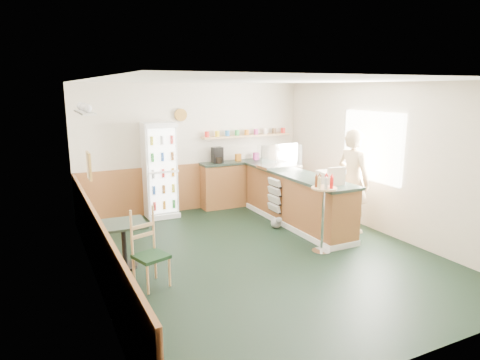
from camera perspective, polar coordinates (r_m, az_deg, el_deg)
ground at (r=6.92m, az=2.88°, el=-9.87°), size 6.00×6.00×0.00m
room_envelope at (r=7.05m, az=-1.50°, el=3.42°), size 5.04×6.02×2.72m
service_counter at (r=8.32m, az=7.46°, el=-2.80°), size 0.68×3.01×1.01m
back_counter at (r=9.67m, az=1.02°, el=-0.04°), size 2.24×0.42×1.69m
drinks_fridge at (r=8.80m, az=-10.62°, el=1.28°), size 0.64×0.54×1.93m
display_case at (r=8.68m, az=5.29°, el=3.17°), size 0.83×0.43×0.47m
cash_register at (r=7.38m, az=11.91°, el=0.34°), size 0.41×0.43×0.21m
shopkeeper at (r=8.02m, az=14.82°, el=-0.11°), size 0.55×0.69×1.89m
condiment_stand at (r=6.88m, az=11.08°, el=-2.99°), size 0.40×0.40×1.25m
newspaper_rack at (r=8.29m, az=4.59°, el=-2.08°), size 0.09×0.41×0.66m
cafe_table at (r=6.49m, az=-15.24°, el=-7.24°), size 0.66×0.66×0.69m
cafe_chair at (r=5.88m, az=-12.04°, el=-8.49°), size 0.49×0.50×1.05m
dog_doorstop at (r=8.12m, az=4.90°, el=-5.67°), size 0.20×0.26×0.24m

